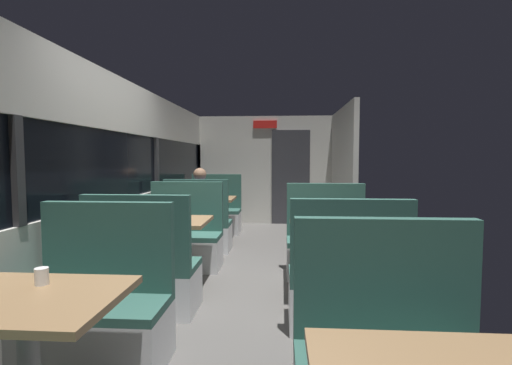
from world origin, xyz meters
TOP-DOWN VIEW (x-y plane):
  - ground_plane at (0.00, 0.00)m, footprint 3.30×9.20m
  - carriage_window_panel_left at (-1.45, 0.00)m, footprint 0.09×8.48m
  - carriage_end_bulkhead at (0.06, 4.19)m, footprint 2.90×0.11m
  - carriage_aisle_panel_right at (1.45, 3.00)m, footprint 0.08×2.40m
  - dining_table_near_window at (-0.89, -2.09)m, footprint 0.90×0.70m
  - bench_near_window_facing_entry at (-0.89, -1.39)m, footprint 0.95×0.50m
  - dining_table_mid_window at (-0.89, 0.16)m, footprint 0.90×0.70m
  - bench_mid_window_facing_end at (-0.89, -0.54)m, footprint 0.95×0.50m
  - bench_mid_window_facing_entry at (-0.89, 0.86)m, footprint 0.95×0.50m
  - dining_table_far_window at (-0.89, 2.41)m, footprint 0.90×0.70m
  - bench_far_window_facing_end at (-0.89, 1.71)m, footprint 0.95×0.50m
  - bench_far_window_facing_entry at (-0.89, 3.11)m, footprint 0.95×0.50m
  - dining_table_rear_aisle at (0.89, -0.04)m, footprint 0.90×0.70m
  - bench_rear_aisle_facing_end at (0.89, -0.74)m, footprint 0.95×0.50m
  - bench_rear_aisle_facing_entry at (0.89, 0.66)m, footprint 0.95×0.50m
  - seated_passenger at (-0.89, 1.78)m, footprint 0.47×0.55m
  - coffee_cup_primary at (-0.86, 0.33)m, footprint 0.07×0.07m
  - coffee_cup_secondary at (-0.92, -1.93)m, footprint 0.07×0.07m

SIDE VIEW (x-z plane):
  - ground_plane at x=0.00m, z-range -0.02..0.00m
  - bench_near_window_facing_entry at x=-0.89m, z-range -0.22..0.88m
  - bench_mid_window_facing_end at x=-0.89m, z-range -0.22..0.88m
  - bench_mid_window_facing_entry at x=-0.89m, z-range -0.22..0.88m
  - bench_far_window_facing_end at x=-0.89m, z-range -0.22..0.88m
  - bench_far_window_facing_entry at x=-0.89m, z-range -0.22..0.88m
  - bench_rear_aisle_facing_end at x=0.89m, z-range -0.22..0.88m
  - bench_rear_aisle_facing_entry at x=0.89m, z-range -0.22..0.88m
  - seated_passenger at x=-0.89m, z-range -0.09..1.17m
  - dining_table_near_window at x=-0.89m, z-range 0.27..1.01m
  - dining_table_mid_window at x=-0.89m, z-range 0.27..1.01m
  - dining_table_far_window at x=-0.89m, z-range 0.27..1.01m
  - dining_table_rear_aisle at x=0.89m, z-range 0.27..1.01m
  - coffee_cup_primary at x=-0.86m, z-range 0.74..0.83m
  - coffee_cup_secondary at x=-0.92m, z-range 0.74..0.83m
  - carriage_window_panel_left at x=-1.45m, z-range -0.04..2.26m
  - carriage_end_bulkhead at x=0.06m, z-range -0.01..2.29m
  - carriage_aisle_panel_right at x=1.45m, z-range 0.00..2.30m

